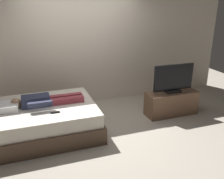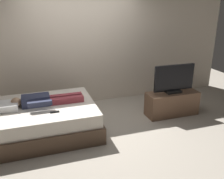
% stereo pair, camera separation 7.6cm
% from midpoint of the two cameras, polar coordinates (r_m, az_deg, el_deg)
% --- Properties ---
extents(ground_plane, '(10.00, 10.00, 0.00)m').
position_cam_midpoint_polar(ground_plane, '(4.73, -3.09, -9.15)').
color(ground_plane, '#ADA393').
extents(back_wall, '(6.40, 0.10, 2.80)m').
position_cam_midpoint_polar(back_wall, '(5.72, -3.67, 10.89)').
color(back_wall, beige).
rests_on(back_wall, ground).
extents(bed, '(1.91, 1.53, 0.54)m').
position_cam_midpoint_polar(bed, '(4.66, -15.98, -6.77)').
color(bed, brown).
rests_on(bed, ground).
extents(pillow, '(0.48, 0.34, 0.12)m').
position_cam_midpoint_polar(pillow, '(4.55, -24.39, -3.84)').
color(pillow, white).
rests_on(pillow, bed).
extents(person, '(1.26, 0.46, 0.18)m').
position_cam_midpoint_polar(person, '(4.55, -16.08, -2.50)').
color(person, '#2D334C').
rests_on(person, bed).
extents(remote, '(0.15, 0.04, 0.02)m').
position_cam_midpoint_polar(remote, '(4.21, -13.53, -5.17)').
color(remote, black).
rests_on(remote, bed).
extents(tv_stand, '(1.10, 0.40, 0.50)m').
position_cam_midpoint_polar(tv_stand, '(5.36, 13.19, -3.08)').
color(tv_stand, brown).
rests_on(tv_stand, ground).
extents(tv, '(0.88, 0.20, 0.59)m').
position_cam_midpoint_polar(tv, '(5.17, 13.65, 2.38)').
color(tv, black).
rests_on(tv, tv_stand).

